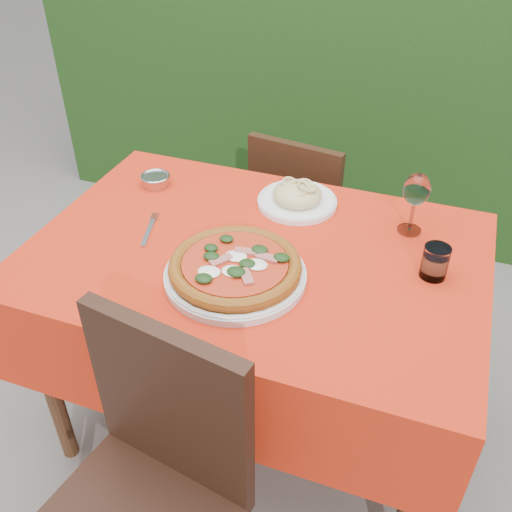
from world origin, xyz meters
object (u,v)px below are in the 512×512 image
(chair_far, at_px, (302,215))
(water_glass, at_px, (435,263))
(pizza_plate, at_px, (235,269))
(chair_near, at_px, (149,482))
(wine_glass, at_px, (416,192))
(steel_ramekin, at_px, (156,181))
(fork, at_px, (148,233))
(pasta_plate, at_px, (297,197))

(chair_far, xyz_separation_m, water_glass, (0.52, -0.60, 0.33))
(water_glass, bearing_deg, pizza_plate, -158.58)
(chair_near, distance_m, wine_glass, 1.02)
(pizza_plate, xyz_separation_m, water_glass, (0.48, 0.19, 0.01))
(water_glass, bearing_deg, steel_ramekin, 169.02)
(chair_near, distance_m, water_glass, 0.88)
(pizza_plate, distance_m, water_glass, 0.52)
(wine_glass, bearing_deg, chair_near, -115.93)
(fork, bearing_deg, steel_ramekin, 97.13)
(chair_near, height_order, pizza_plate, chair_near)
(chair_far, distance_m, pizza_plate, 0.85)
(pasta_plate, relative_size, steel_ramekin, 2.80)
(wine_glass, height_order, fork, wine_glass)
(chair_far, distance_m, fork, 0.79)
(water_glass, distance_m, steel_ramekin, 0.93)
(chair_near, bearing_deg, fork, 126.62)
(water_glass, bearing_deg, chair_far, 130.89)
(pasta_plate, distance_m, steel_ramekin, 0.47)
(chair_far, bearing_deg, fork, 76.40)
(chair_far, xyz_separation_m, steel_ramekin, (-0.39, -0.42, 0.30))
(water_glass, bearing_deg, chair_near, -127.11)
(chair_far, bearing_deg, chair_near, 99.21)
(chair_near, height_order, steel_ramekin, chair_near)
(pasta_plate, relative_size, fork, 1.30)
(wine_glass, relative_size, steel_ramekin, 2.11)
(chair_far, relative_size, water_glass, 8.88)
(pasta_plate, xyz_separation_m, steel_ramekin, (-0.47, -0.04, -0.01))
(pasta_plate, distance_m, fork, 0.47)
(pasta_plate, bearing_deg, chair_far, 102.27)
(chair_near, bearing_deg, chair_far, 100.62)
(pizza_plate, xyz_separation_m, pasta_plate, (0.04, 0.41, -0.01))
(pizza_plate, relative_size, pasta_plate, 1.66)
(chair_near, distance_m, fork, 0.69)
(pizza_plate, height_order, fork, pizza_plate)
(fork, bearing_deg, pasta_plate, 23.86)
(wine_glass, height_order, steel_ramekin, wine_glass)
(pizza_plate, relative_size, wine_glass, 2.20)
(wine_glass, bearing_deg, pasta_plate, 175.22)
(chair_near, xyz_separation_m, pizza_plate, (0.02, 0.48, 0.26))
(steel_ramekin, bearing_deg, fork, -66.52)
(fork, height_order, steel_ramekin, steel_ramekin)
(pizza_plate, bearing_deg, wine_glass, 43.95)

